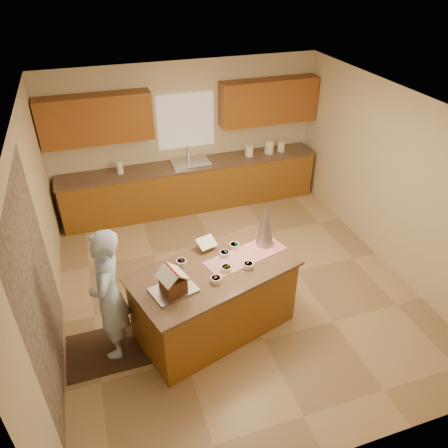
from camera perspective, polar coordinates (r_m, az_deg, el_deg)
The scene contains 28 objects.
floor at distance 6.55m, azimuth 1.39°, elevation -8.11°, with size 5.50×5.50×0.00m, color tan.
ceiling at distance 5.18m, azimuth 1.81°, elevation 14.94°, with size 5.50×5.50×0.00m, color silver.
wall_back at distance 8.13m, azimuth -5.09°, elevation 11.60°, with size 5.50×5.50×0.00m, color beige.
wall_front at distance 3.90m, azimuth 16.02°, elevation -18.26°, with size 5.50×5.50×0.00m, color beige.
wall_left at distance 5.55m, azimuth -23.54°, elevation -2.30°, with size 5.50×5.50×0.00m, color beige.
wall_right at distance 6.91m, azimuth 21.57°, elevation 5.28°, with size 5.50×5.50×0.00m, color beige.
stone_accent at distance 4.96m, azimuth -23.33°, elevation -8.32°, with size 2.50×2.50×0.00m, color gray.
window_curtain at distance 8.00m, azimuth -5.14°, elevation 13.52°, with size 1.05×0.03×1.00m, color white.
back_counter_base at distance 8.24m, azimuth -4.27°, elevation 4.99°, with size 4.80×0.60×0.88m, color brown.
back_counter_top at distance 8.04m, azimuth -4.41°, elevation 7.88°, with size 4.85×0.63×0.04m, color brown.
upper_cabinet_left at distance 7.59m, azimuth -16.68°, elevation 13.21°, with size 1.85×0.35×0.80m, color brown.
upper_cabinet_right at distance 8.25m, azimuth 5.95°, elevation 15.94°, with size 1.85×0.35×0.80m, color brown.
sink at distance 8.04m, azimuth -4.40°, elevation 7.81°, with size 0.70×0.45×0.12m, color silver.
faucet at distance 8.13m, azimuth -4.78°, elevation 9.41°, with size 0.03×0.03×0.28m, color silver.
island_base at distance 5.60m, azimuth -1.28°, elevation -10.19°, with size 1.94×0.97×0.95m, color brown.
island_top at distance 5.27m, azimuth -1.35°, elevation -6.26°, with size 2.03×1.06×0.04m, color brown.
table_runner at distance 5.48m, azimuth 2.87°, elevation -4.19°, with size 1.08×0.39×0.01m, color red.
baking_tray at distance 4.99m, azimuth -6.73°, elevation -8.72°, with size 0.50×0.37×0.03m, color silver.
cookbook at distance 5.54m, azimuth -2.35°, elevation -2.49°, with size 0.24×0.02×0.19m, color white.
tinsel_tree at distance 5.53m, azimuth 5.54°, elevation -0.19°, with size 0.24×0.24×0.59m, color silver.
rug at distance 5.85m, azimuth -14.30°, elevation -15.71°, with size 1.19×0.78×0.01m, color black.
boy at distance 5.23m, azimuth -15.08°, elevation -9.18°, with size 0.64×0.42×1.76m, color #AFD0F8.
canister_a at distance 8.31m, azimuth 3.39°, elevation 9.75°, with size 0.16×0.16×0.22m, color white.
canister_b at distance 8.45m, azimuth 6.05°, elevation 10.19°, with size 0.18×0.18×0.26m, color white.
canister_c at distance 8.56m, azimuth 7.63°, elevation 10.18°, with size 0.14×0.14×0.20m, color white.
paper_towel at distance 7.81m, azimuth -13.71°, elevation 7.33°, with size 0.11×0.11×0.24m, color white.
gingerbread_house at distance 4.91m, azimuth -6.83°, elevation -7.61°, with size 0.37×0.38×0.30m.
candy_bowls at distance 5.32m, azimuth -0.28°, elevation -5.10°, with size 0.90×0.70×0.06m.
Camera 1 is at (-1.70, -4.62, 4.32)m, focal length 34.32 mm.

